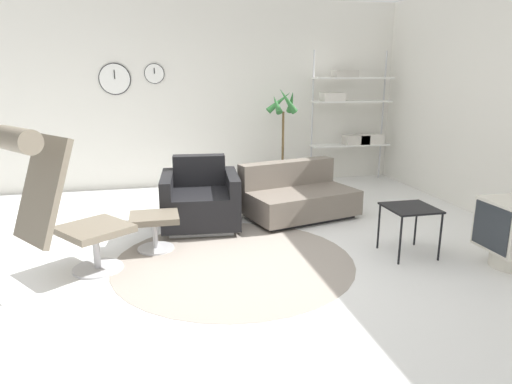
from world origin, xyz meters
TOP-DOWN VIEW (x-y plane):
  - ground_plane at (0.00, 0.00)m, footprint 12.00×12.00m
  - wall_back at (-0.00, 3.09)m, footprint 12.00×0.09m
  - round_rug at (0.00, -0.10)m, footprint 2.24×2.24m
  - lounge_chair at (-1.46, -0.19)m, footprint 1.03×0.94m
  - ottoman at (-0.71, 0.37)m, footprint 0.47×0.40m
  - armchair_red at (-0.19, 1.00)m, footprint 0.92×0.92m
  - couch_low at (1.01, 1.12)m, footprint 1.45×1.10m
  - side_table at (1.67, -0.30)m, footprint 0.45×0.45m
  - potted_plant at (1.23, 2.55)m, footprint 0.42×0.44m
  - shelf_unit at (2.42, 2.75)m, footprint 1.27×0.28m

SIDE VIEW (x-z plane):
  - ground_plane at x=0.00m, z-range 0.00..0.00m
  - round_rug at x=0.00m, z-range 0.00..0.01m
  - couch_low at x=1.01m, z-range -0.09..0.56m
  - ottoman at x=-0.71m, z-range 0.09..0.45m
  - armchair_red at x=-0.19m, z-range -0.10..0.68m
  - side_table at x=1.67m, z-range 0.19..0.67m
  - potted_plant at x=1.23m, z-range -0.23..1.29m
  - lounge_chair at x=-1.46m, z-range 0.08..1.40m
  - shelf_unit at x=2.42m, z-range 0.04..2.10m
  - wall_back at x=0.00m, z-range 0.00..2.80m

